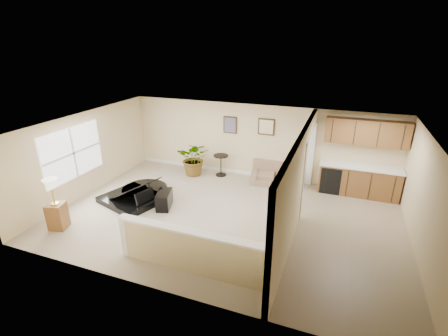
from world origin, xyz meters
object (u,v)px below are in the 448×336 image
at_px(palm_plant, 195,159).
at_px(lamp_stand, 56,208).
at_px(accent_table, 221,162).
at_px(loveseat, 275,173).
at_px(piano_bench, 164,200).
at_px(piano, 132,179).
at_px(small_plant, 285,180).

relative_size(palm_plant, lamp_stand, 0.94).
bearing_deg(accent_table, loveseat, 2.02).
bearing_deg(loveseat, piano_bench, -141.21).
height_order(piano_bench, lamp_stand, lamp_stand).
xyz_separation_m(piano, lamp_stand, (-0.85, -2.00, -0.07)).
xyz_separation_m(palm_plant, lamp_stand, (-1.76, -4.35, -0.03)).
xyz_separation_m(piano_bench, small_plant, (2.96, 2.64, -0.02)).
xyz_separation_m(accent_table, small_plant, (2.28, -0.08, -0.26)).
relative_size(small_plant, lamp_stand, 0.38).
bearing_deg(piano, loveseat, 53.26).
xyz_separation_m(piano, small_plant, (4.07, 2.52, -0.42)).
bearing_deg(palm_plant, piano_bench, -85.23).
xyz_separation_m(piano, piano_bench, (1.12, -0.12, -0.40)).
bearing_deg(small_plant, piano_bench, -138.25).
bearing_deg(loveseat, accent_table, 173.63).
distance_m(accent_table, small_plant, 2.30).
height_order(piano, piano_bench, piano).
height_order(accent_table, small_plant, accent_table).
distance_m(piano_bench, palm_plant, 2.50).
bearing_deg(piano_bench, accent_table, 76.01).
xyz_separation_m(loveseat, lamp_stand, (-4.55, -4.67, 0.24)).
relative_size(loveseat, palm_plant, 1.31).
bearing_deg(lamp_stand, loveseat, 45.78).
relative_size(accent_table, lamp_stand, 0.55).
bearing_deg(lamp_stand, palm_plant, 68.00).
bearing_deg(lamp_stand, piano_bench, 43.82).
height_order(piano, lamp_stand, piano).
xyz_separation_m(accent_table, palm_plant, (-0.88, -0.26, 0.12)).
height_order(piano_bench, accent_table, accent_table).
distance_m(accent_table, lamp_stand, 5.31).
bearing_deg(loveseat, piano, -152.56).
xyz_separation_m(piano_bench, loveseat, (2.58, 2.79, 0.10)).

